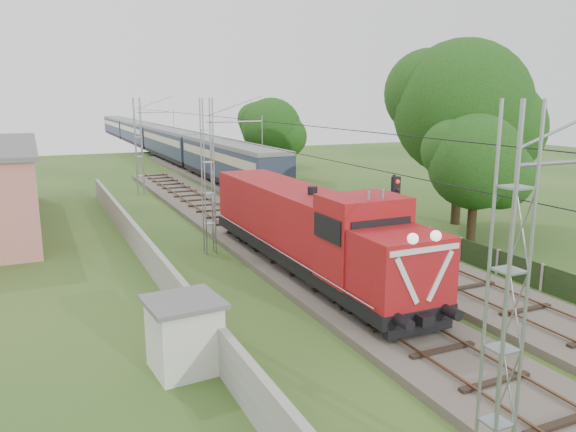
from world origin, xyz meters
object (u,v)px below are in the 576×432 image
signal_post (394,211)px  relay_hut (184,334)px  coach_rake (154,136)px  locomotive (307,228)px

signal_post → relay_hut: 10.93m
coach_rake → signal_post: bearing=-92.2°
locomotive → relay_hut: 10.05m
relay_hut → locomotive: bearing=42.2°
locomotive → signal_post: (2.62, -2.93, 1.09)m
coach_rake → signal_post: size_ratio=18.55×
relay_hut → coach_rake: bearing=79.5°
coach_rake → relay_hut: bearing=-100.5°
locomotive → signal_post: 4.08m
locomotive → relay_hut: locomotive is taller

